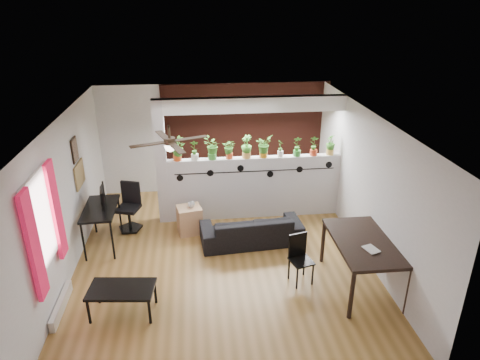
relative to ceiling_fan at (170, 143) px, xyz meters
The scene contains 31 objects.
room_shell 1.33m from the ceiling_fan, 20.56° to the left, with size 6.30×7.10×2.90m.
partition_wall 2.91m from the ceiling_fan, 48.37° to the left, with size 3.60×0.18×1.35m, color #BCBCC1.
ceiling_header 2.41m from the ceiling_fan, 48.37° to the left, with size 3.60×0.18×0.30m, color silver.
pier_column 2.09m from the ceiling_fan, 99.77° to the left, with size 0.22×0.20×2.60m, color #BCBCC1.
brick_panel 3.78m from the ceiling_fan, 63.93° to the left, with size 3.90×0.05×2.60m, color #A0402E.
vine_decal 2.64m from the ceiling_fan, 46.80° to the left, with size 3.31×0.01×0.30m.
window_assembly 2.13m from the ceiling_fan, 152.87° to the right, with size 0.09×1.30×1.55m.
baseboard_heater 2.96m from the ceiling_fan, 152.65° to the right, with size 0.08×1.00×0.18m, color silver.
corkboard 2.38m from the ceiling_fan, 144.85° to the left, with size 0.03×0.60×0.45m, color olive.
framed_art 2.19m from the ceiling_fan, 145.97° to the left, with size 0.03×0.34×0.44m.
ceiling_fan is the anchor object (origin of this frame).
potted_plant_0 1.94m from the ceiling_fan, 89.36° to the left, with size 0.29×0.31×0.47m.
potted_plant_1 1.98m from the ceiling_fan, 78.35° to the left, with size 0.23×0.19×0.42m.
potted_plant_2 2.07m from the ceiling_fan, 68.14° to the left, with size 0.32×0.31×0.47m.
potted_plant_3 2.23m from the ceiling_fan, 59.19° to the left, with size 0.24×0.21×0.41m.
potted_plant_4 2.40m from the ceiling_fan, 51.64° to the left, with size 0.32×0.32×0.48m.
potted_plant_5 2.63m from the ceiling_fan, 45.39° to the left, with size 0.31×0.31×0.47m.
potted_plant_6 2.89m from the ceiling_fan, 40.24° to the left, with size 0.19×0.21×0.36m.
potted_plant_7 3.15m from the ceiling_fan, 36.00° to the left, with size 0.24×0.20×0.42m.
potted_plant_8 3.43m from the ceiling_fan, 32.47° to the left, with size 0.26×0.23×0.42m.
potted_plant_9 3.73m from the ceiling_fan, 29.51° to the left, with size 0.23×0.26×0.43m.
sofa 2.58m from the ceiling_fan, 27.91° to the left, with size 1.84×0.73×0.54m, color black.
cube_shelf 2.39m from the ceiling_fan, 80.31° to the left, with size 0.46×0.41×0.56m, color #AB7F5A.
cup 2.12m from the ceiling_fan, 78.08° to the left, with size 0.14×0.14×0.11m, color gray.
computer_desk 2.32m from the ceiling_fan, 146.72° to the left, with size 0.60×1.12×0.80m.
monitor 2.28m from the ceiling_fan, 142.68° to the left, with size 0.05×0.33×0.19m, color black.
office_chair 2.61m from the ceiling_fan, 122.96° to the left, with size 0.52×0.52×0.98m.
dining_table 3.47m from the ceiling_fan, 15.00° to the right, with size 0.96×1.57×0.85m.
book 3.42m from the ceiling_fan, 20.85° to the right, with size 0.18×0.24×0.02m, color gray.
folding_chair 2.77m from the ceiling_fan, 14.79° to the right, with size 0.42×0.42×0.85m.
coffee_table 2.33m from the ceiling_fan, 126.45° to the right, with size 1.01×0.64×0.45m.
Camera 1 is at (-0.40, -6.66, 4.41)m, focal length 32.00 mm.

